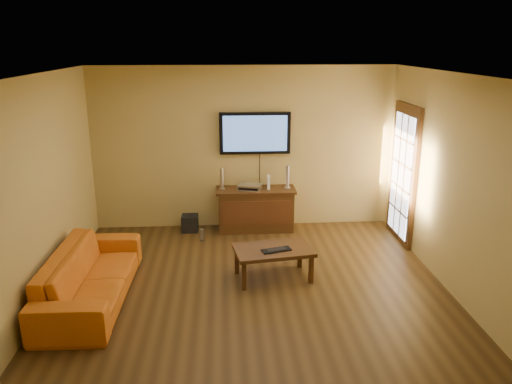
{
  "coord_description": "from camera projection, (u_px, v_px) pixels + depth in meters",
  "views": [
    {
      "loc": [
        -0.34,
        -5.65,
        3.05
      ],
      "look_at": [
        0.09,
        0.8,
        1.1
      ],
      "focal_mm": 35.0,
      "sensor_mm": 36.0,
      "label": 1
    }
  ],
  "objects": [
    {
      "name": "television",
      "position": [
        255.0,
        133.0,
        8.19
      ],
      "size": [
        1.17,
        0.08,
        0.69
      ],
      "color": "black",
      "rests_on": "ground"
    },
    {
      "name": "french_door",
      "position": [
        403.0,
        176.0,
        7.78
      ],
      "size": [
        0.07,
        1.02,
        2.22
      ],
      "color": "#38200C",
      "rests_on": "ground"
    },
    {
      "name": "media_console",
      "position": [
        256.0,
        209.0,
        8.36
      ],
      "size": [
        1.31,
        0.5,
        0.72
      ],
      "color": "#38200C",
      "rests_on": "ground"
    },
    {
      "name": "game_console",
      "position": [
        269.0,
        182.0,
        8.24
      ],
      "size": [
        0.06,
        0.16,
        0.22
      ],
      "primitive_type": "cube",
      "rotation": [
        0.0,
        0.0,
        -0.07
      ],
      "color": "white",
      "rests_on": "media_console"
    },
    {
      "name": "coffee_table",
      "position": [
        273.0,
        252.0,
        6.62
      ],
      "size": [
        1.1,
        0.76,
        0.43
      ],
      "color": "#38200C",
      "rests_on": "ground"
    },
    {
      "name": "room_walls",
      "position": [
        250.0,
        152.0,
        6.41
      ],
      "size": [
        5.0,
        5.0,
        5.0
      ],
      "color": "tan",
      "rests_on": "ground"
    },
    {
      "name": "speaker_left",
      "position": [
        222.0,
        180.0,
        8.2
      ],
      "size": [
        0.1,
        0.1,
        0.35
      ],
      "color": "silver",
      "rests_on": "media_console"
    },
    {
      "name": "sofa",
      "position": [
        90.0,
        267.0,
        6.05
      ],
      "size": [
        0.67,
        2.19,
        0.85
      ],
      "primitive_type": "imported",
      "rotation": [
        0.0,
        0.0,
        1.55
      ],
      "color": "#C86416",
      "rests_on": "ground"
    },
    {
      "name": "bottle",
      "position": [
        202.0,
        235.0,
        7.95
      ],
      "size": [
        0.08,
        0.08,
        0.22
      ],
      "color": "white",
      "rests_on": "ground"
    },
    {
      "name": "av_receiver",
      "position": [
        250.0,
        187.0,
        8.21
      ],
      "size": [
        0.43,
        0.36,
        0.09
      ],
      "primitive_type": "cube",
      "rotation": [
        0.0,
        0.0,
        -0.28
      ],
      "color": "silver",
      "rests_on": "media_console"
    },
    {
      "name": "subwoofer",
      "position": [
        190.0,
        223.0,
        8.36
      ],
      "size": [
        0.27,
        0.27,
        0.27
      ],
      "primitive_type": "cube",
      "rotation": [
        0.0,
        0.0,
        -0.01
      ],
      "color": "black",
      "rests_on": "ground"
    },
    {
      "name": "speaker_right",
      "position": [
        287.0,
        178.0,
        8.26
      ],
      "size": [
        0.1,
        0.1,
        0.38
      ],
      "color": "silver",
      "rests_on": "media_console"
    },
    {
      "name": "ground_plane",
      "position": [
        253.0,
        294.0,
        6.31
      ],
      "size": [
        5.0,
        5.0,
        0.0
      ],
      "primitive_type": "plane",
      "color": "#37250F",
      "rests_on": "ground"
    },
    {
      "name": "keyboard",
      "position": [
        276.0,
        250.0,
        6.53
      ],
      "size": [
        0.41,
        0.24,
        0.02
      ],
      "color": "black",
      "rests_on": "coffee_table"
    }
  ]
}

